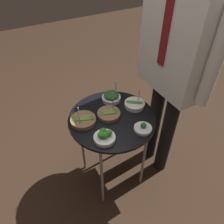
{
  "coord_description": "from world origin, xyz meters",
  "views": [
    {
      "loc": [
        0.96,
        -0.53,
        1.73
      ],
      "look_at": [
        0.0,
        0.0,
        0.75
      ],
      "focal_mm": 35.0,
      "sensor_mm": 36.0,
      "label": 1
    }
  ],
  "objects": [
    {
      "name": "bowl_broccoli_center",
      "position": [
        0.2,
        0.12,
        0.72
      ],
      "size": [
        0.12,
        0.12,
        0.06
      ],
      "color": "silver",
      "rests_on": "serving_cart"
    },
    {
      "name": "waiter_figure",
      "position": [
        0.05,
        0.43,
        1.09
      ],
      "size": [
        0.63,
        0.24,
        1.71
      ],
      "color": "black",
      "rests_on": "ground_plane"
    },
    {
      "name": "serving_cart",
      "position": [
        0.0,
        0.0,
        0.64
      ],
      "size": [
        0.61,
        0.61,
        0.7
      ],
      "color": "black",
      "rests_on": "ground_plane"
    },
    {
      "name": "bowl_asparagus_front_left",
      "position": [
        -0.03,
        0.2,
        0.72
      ],
      "size": [
        0.15,
        0.15,
        0.13
      ],
      "color": "silver",
      "rests_on": "serving_cart"
    },
    {
      "name": "bowl_asparagus_front_center",
      "position": [
        -0.03,
        -0.01,
        0.72
      ],
      "size": [
        0.16,
        0.16,
        0.17
      ],
      "color": "brown",
      "rests_on": "serving_cart"
    },
    {
      "name": "bowl_spinach_front_right",
      "position": [
        -0.17,
        0.09,
        0.73
      ],
      "size": [
        0.14,
        0.14,
        0.15
      ],
      "color": "silver",
      "rests_on": "serving_cart"
    },
    {
      "name": "bowl_asparagus_back_right",
      "position": [
        -0.05,
        -0.19,
        0.72
      ],
      "size": [
        0.17,
        0.17,
        0.17
      ],
      "color": "brown",
      "rests_on": "serving_cart"
    },
    {
      "name": "bowl_broccoli_mid_left",
      "position": [
        0.15,
        -0.14,
        0.73
      ],
      "size": [
        0.14,
        0.14,
        0.07
      ],
      "color": "white",
      "rests_on": "serving_cart"
    },
    {
      "name": "ground_plane",
      "position": [
        0.0,
        0.0,
        0.0
      ],
      "size": [
        8.0,
        8.0,
        0.0
      ],
      "primitive_type": "plane",
      "color": "black"
    }
  ]
}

